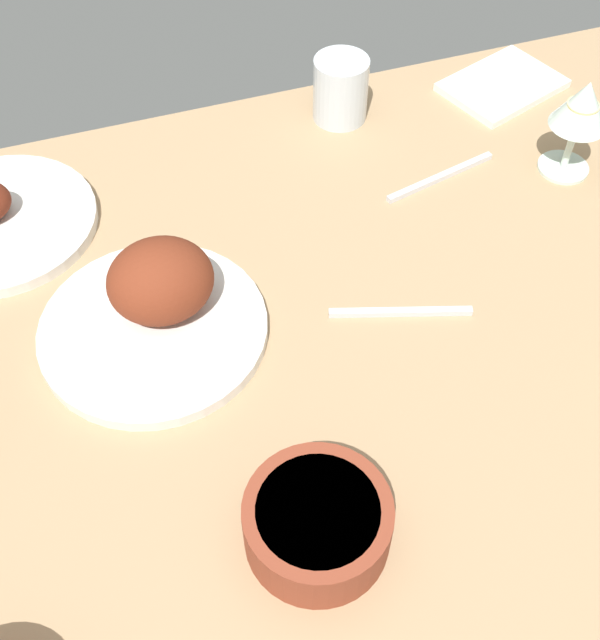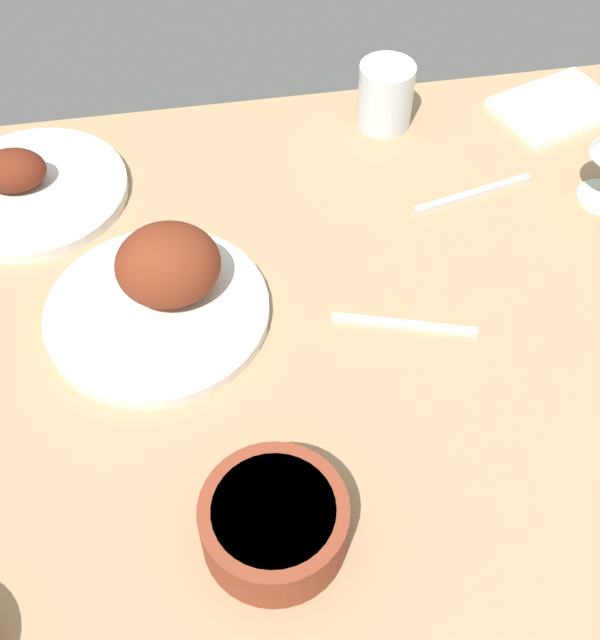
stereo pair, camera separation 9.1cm
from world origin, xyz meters
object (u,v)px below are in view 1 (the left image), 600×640
(plate_center_main, at_px, (157,304))
(water_tumbler, at_px, (341,89))
(bowl_cream, at_px, (317,523))
(folded_napkin, at_px, (502,85))
(spoon_loose, at_px, (401,312))
(fork_loose, at_px, (440,177))
(wine_glass, at_px, (582,109))

(plate_center_main, height_order, water_tumbler, plate_center_main)
(bowl_cream, distance_m, folded_napkin, 0.78)
(folded_napkin, xyz_separation_m, spoon_loose, (0.33, 0.36, -0.00))
(water_tumbler, bearing_deg, plate_center_main, 41.88)
(bowl_cream, distance_m, fork_loose, 0.55)
(bowl_cream, xyz_separation_m, wine_glass, (-0.50, -0.40, 0.07))
(fork_loose, distance_m, spoon_loose, 0.25)
(folded_napkin, xyz_separation_m, fork_loose, (0.18, 0.16, -0.00))
(plate_center_main, xyz_separation_m, fork_loose, (-0.42, -0.13, -0.03))
(water_tumbler, bearing_deg, folded_napkin, 176.42)
(water_tumbler, relative_size, folded_napkin, 0.54)
(plate_center_main, height_order, bowl_cream, plate_center_main)
(plate_center_main, distance_m, bowl_cream, 0.32)
(bowl_cream, height_order, water_tumbler, water_tumbler)
(water_tumbler, bearing_deg, fork_loose, 114.85)
(plate_center_main, xyz_separation_m, spoon_loose, (-0.27, 0.08, -0.03))
(folded_napkin, bearing_deg, bowl_cream, 49.17)
(bowl_cream, height_order, folded_napkin, bowl_cream)
(folded_napkin, relative_size, spoon_loose, 1.01)
(plate_center_main, relative_size, wine_glass, 1.88)
(wine_glass, distance_m, spoon_loose, 0.37)
(bowl_cream, bearing_deg, water_tumbler, -112.48)
(plate_center_main, height_order, spoon_loose, plate_center_main)
(plate_center_main, bearing_deg, spoon_loose, 164.03)
(wine_glass, height_order, fork_loose, wine_glass)
(bowl_cream, xyz_separation_m, folded_napkin, (-0.51, -0.59, -0.03))
(bowl_cream, height_order, wine_glass, wine_glass)
(wine_glass, bearing_deg, fork_loose, -11.51)
(bowl_cream, distance_m, wine_glass, 0.65)
(bowl_cream, bearing_deg, spoon_loose, -129.01)
(fork_loose, bearing_deg, bowl_cream, -140.49)
(fork_loose, bearing_deg, plate_center_main, -176.19)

